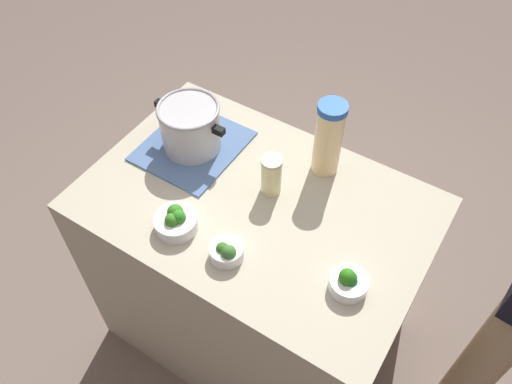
% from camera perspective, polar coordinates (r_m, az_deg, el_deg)
% --- Properties ---
extents(ground_plane, '(8.00, 8.00, 0.00)m').
position_cam_1_polar(ground_plane, '(2.45, -0.00, -14.58)').
color(ground_plane, '#726258').
extents(counter_slab, '(1.11, 0.74, 0.91)m').
position_cam_1_polar(counter_slab, '(2.05, -0.00, -9.12)').
color(counter_slab, '#B6AF97').
rests_on(counter_slab, ground_plane).
extents(dish_cloth, '(0.32, 0.36, 0.01)m').
position_cam_1_polar(dish_cloth, '(1.85, -6.93, 5.03)').
color(dish_cloth, '#5270A0').
rests_on(dish_cloth, counter_slab).
extents(cooking_pot, '(0.28, 0.21, 0.17)m').
position_cam_1_polar(cooking_pot, '(1.78, -7.22, 7.16)').
color(cooking_pot, '#B7B7BC').
rests_on(cooking_pot, dish_cloth).
extents(lemonade_pitcher, '(0.09, 0.09, 0.28)m').
position_cam_1_polar(lemonade_pitcher, '(1.68, 7.94, 5.85)').
color(lemonade_pitcher, '#F7D698').
rests_on(lemonade_pitcher, counter_slab).
extents(mason_jar, '(0.07, 0.07, 0.14)m').
position_cam_1_polar(mason_jar, '(1.65, 1.69, 1.86)').
color(mason_jar, beige).
rests_on(mason_jar, counter_slab).
extents(broccoli_bowl_front, '(0.10, 0.10, 0.07)m').
position_cam_1_polar(broccoli_bowl_front, '(1.53, -3.26, -6.52)').
color(broccoli_bowl_front, silver).
rests_on(broccoli_bowl_front, counter_slab).
extents(broccoli_bowl_center, '(0.13, 0.13, 0.08)m').
position_cam_1_polar(broccoli_bowl_center, '(1.60, -8.78, -3.15)').
color(broccoli_bowl_center, silver).
rests_on(broccoli_bowl_center, counter_slab).
extents(broccoli_bowl_back, '(0.11, 0.11, 0.08)m').
position_cam_1_polar(broccoli_bowl_back, '(1.49, 10.10, -9.70)').
color(broccoli_bowl_back, silver).
rests_on(broccoli_bowl_back, counter_slab).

